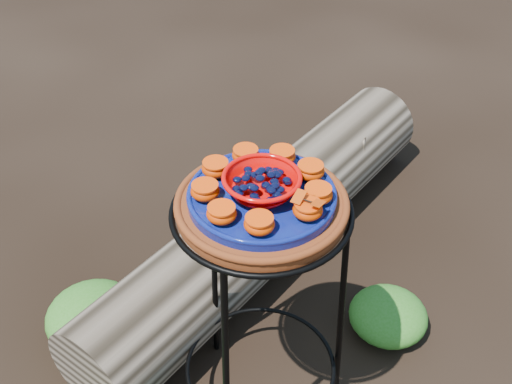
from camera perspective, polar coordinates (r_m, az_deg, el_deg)
plant_stand at (r=1.64m, az=0.43°, el=-11.05°), size 0.44×0.44×0.70m
terracotta_saucer at (r=1.38m, az=0.50°, el=-1.24°), size 0.37×0.37×0.03m
cobalt_plate at (r=1.37m, az=0.51°, el=-0.42°), size 0.32×0.32×0.02m
red_bowl at (r=1.35m, az=0.52°, el=0.66°), size 0.16×0.16×0.04m
glass_gems at (r=1.33m, az=0.53°, el=1.77°), size 0.12×0.12×0.02m
orange_half_0 at (r=1.30m, az=4.62°, el=-1.59°), size 0.06×0.06×0.03m
orange_half_1 at (r=1.34m, az=5.53°, el=-0.21°), size 0.06×0.06×0.03m
orange_half_2 at (r=1.40m, az=4.86°, el=1.88°), size 0.06×0.06×0.03m
orange_half_3 at (r=1.44m, az=2.33°, el=3.20°), size 0.06×0.06×0.03m
orange_half_4 at (r=1.44m, az=-0.92°, el=3.30°), size 0.06×0.06×0.03m
orange_half_5 at (r=1.40m, az=-3.61°, el=2.12°), size 0.06×0.06×0.03m
orange_half_6 at (r=1.34m, az=-4.54°, el=0.09°), size 0.06×0.06×0.03m
orange_half_7 at (r=1.28m, az=-3.08°, el=-1.93°), size 0.06×0.06×0.03m
orange_half_8 at (r=1.26m, az=0.29°, el=-2.87°), size 0.06×0.06×0.03m
butterfly at (r=1.28m, az=4.67°, el=-0.78°), size 0.09×0.08×0.01m
driftwood_log at (r=2.20m, az=0.97°, el=-2.55°), size 1.67×0.84×0.30m
foliage_right at (r=2.07m, az=11.68°, el=-10.63°), size 0.25×0.25×0.12m
foliage_back at (r=2.07m, az=-14.32°, el=-10.56°), size 0.29×0.29×0.14m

